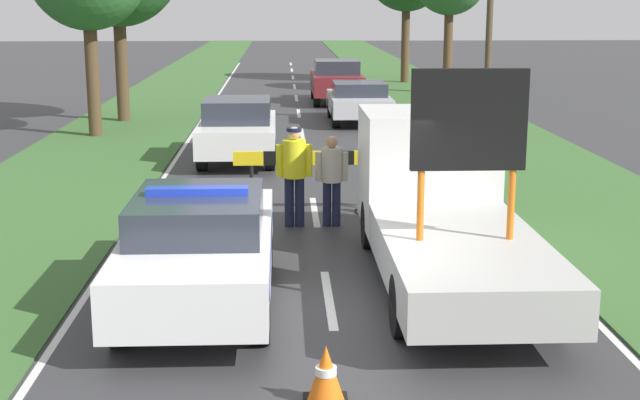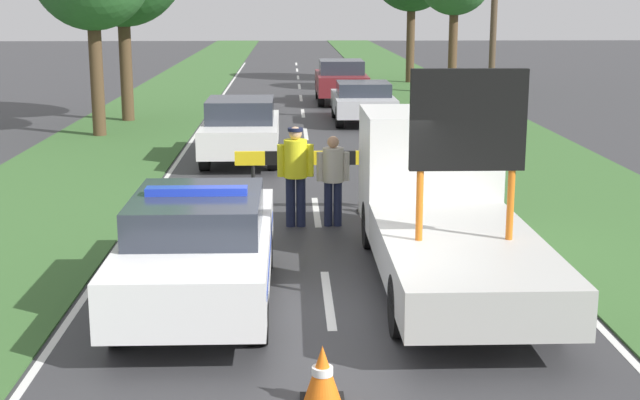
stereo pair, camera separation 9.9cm
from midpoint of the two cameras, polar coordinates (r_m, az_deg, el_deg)
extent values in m
plane|color=#333335|center=(11.23, 0.98, -7.84)|extent=(160.00, 160.00, 0.00)
cube|color=silver|center=(12.09, 0.76, -6.32)|extent=(0.12, 2.42, 0.01)
cube|color=silver|center=(16.96, -0.07, -0.75)|extent=(0.12, 2.42, 0.01)
cube|color=silver|center=(21.92, -0.53, 2.32)|extent=(0.12, 2.42, 0.01)
cube|color=silver|center=(26.92, -0.81, 4.25)|extent=(0.12, 2.42, 0.01)
cube|color=silver|center=(31.94, -1.01, 5.58)|extent=(0.12, 2.42, 0.01)
cube|color=silver|center=(36.97, -1.15, 6.54)|extent=(0.12, 2.42, 0.01)
cube|color=silver|center=(42.02, -1.27, 7.28)|extent=(0.12, 2.42, 0.01)
cube|color=silver|center=(47.07, -1.35, 7.85)|extent=(0.12, 2.42, 0.01)
cube|color=silver|center=(52.12, -1.42, 8.32)|extent=(0.12, 2.42, 0.01)
cube|color=silver|center=(57.17, -1.48, 8.70)|extent=(0.12, 2.42, 0.01)
cube|color=silver|center=(27.10, -7.83, 4.19)|extent=(0.10, 63.35, 0.01)
cube|color=silver|center=(27.24, 6.17, 4.28)|extent=(0.10, 63.35, 0.01)
cube|color=#38602D|center=(31.15, -11.12, 5.18)|extent=(4.13, 120.00, 0.03)
cube|color=#38602D|center=(31.35, 9.12, 5.31)|extent=(4.13, 120.00, 0.03)
cube|color=white|center=(11.87, -7.47, -3.33)|extent=(1.86, 4.82, 0.68)
cube|color=#282D38|center=(11.58, -7.61, -0.79)|extent=(1.63, 2.21, 0.47)
cylinder|color=black|center=(13.48, -10.27, -2.98)|extent=(0.24, 0.70, 0.70)
cylinder|color=black|center=(13.35, -3.37, -2.95)|extent=(0.24, 0.70, 0.70)
cylinder|color=black|center=(10.68, -12.52, -7.28)|extent=(0.24, 0.70, 0.70)
cylinder|color=black|center=(10.50, -3.73, -7.34)|extent=(0.24, 0.70, 0.70)
cube|color=#1E38C6|center=(11.52, -7.65, 0.58)|extent=(1.30, 0.24, 0.10)
cube|color=#193399|center=(11.86, -7.47, -3.17)|extent=(1.87, 3.95, 0.10)
cube|color=black|center=(14.24, -6.56, -0.89)|extent=(1.02, 0.08, 0.41)
cube|color=white|center=(14.38, 7.07, 2.02)|extent=(2.04, 2.01, 1.85)
cube|color=#232833|center=(15.29, 6.53, 3.92)|extent=(1.73, 0.04, 0.81)
cube|color=#B2B2AD|center=(11.56, 9.38, -3.91)|extent=(2.04, 4.18, 0.58)
cylinder|color=#D16619|center=(11.27, 6.64, -0.36)|extent=(0.09, 0.09, 0.90)
cylinder|color=#D16619|center=(11.50, 12.33, -0.31)|extent=(0.09, 0.09, 0.90)
cube|color=black|center=(11.18, 9.71, 5.07)|extent=(1.44, 0.12, 1.26)
cylinder|color=black|center=(14.47, 3.46, -1.59)|extent=(0.24, 0.76, 0.76)
cylinder|color=black|center=(14.74, 10.43, -1.50)|extent=(0.24, 0.76, 0.76)
cylinder|color=black|center=(10.72, 5.45, -6.76)|extent=(0.24, 0.76, 0.76)
cylinder|color=black|center=(11.09, 14.76, -6.46)|extent=(0.24, 0.76, 0.76)
cylinder|color=black|center=(16.76, -4.11, 0.68)|extent=(0.07, 0.07, 0.93)
cylinder|color=black|center=(16.88, 5.12, 0.74)|extent=(0.07, 0.07, 0.93)
cube|color=yellow|center=(16.65, -4.34, 2.68)|extent=(0.56, 0.08, 0.26)
cube|color=black|center=(16.64, -2.39, 2.69)|extent=(0.56, 0.08, 0.26)
cube|color=yellow|center=(16.64, -0.45, 2.71)|extent=(0.56, 0.08, 0.26)
cube|color=black|center=(16.67, 1.50, 2.72)|extent=(0.56, 0.08, 0.26)
cube|color=yellow|center=(16.71, 3.43, 2.73)|extent=(0.56, 0.08, 0.26)
cube|color=black|center=(16.77, 5.35, 2.73)|extent=(0.56, 0.08, 0.26)
cylinder|color=#191E38|center=(15.78, -1.72, -0.12)|extent=(0.17, 0.17, 0.89)
cylinder|color=#191E38|center=(15.79, -1.05, -0.12)|extent=(0.17, 0.17, 0.89)
cylinder|color=yellow|center=(15.63, -1.40, 2.67)|extent=(0.41, 0.41, 0.67)
cylinder|color=yellow|center=(15.64, -2.33, 2.54)|extent=(0.13, 0.13, 0.57)
cylinder|color=yellow|center=(15.64, -0.47, 2.55)|extent=(0.13, 0.13, 0.57)
sphere|color=tan|center=(15.56, -1.41, 4.30)|extent=(0.23, 0.23, 0.23)
cylinder|color=#141933|center=(15.55, -1.41, 4.53)|extent=(0.26, 0.26, 0.06)
cylinder|color=#191E38|center=(15.83, 0.71, -0.24)|extent=(0.15, 0.15, 0.80)
cylinder|color=#191E38|center=(15.84, 1.31, -0.24)|extent=(0.15, 0.15, 0.80)
cylinder|color=#B2AD9E|center=(15.69, 1.02, 2.27)|extent=(0.37, 0.37, 0.60)
cylinder|color=#B2AD9E|center=(15.68, 0.19, 2.15)|extent=(0.12, 0.12, 0.51)
cylinder|color=#B2AD9E|center=(15.71, 1.86, 2.16)|extent=(0.12, 0.12, 0.51)
sphere|color=#A57A5B|center=(15.62, 1.03, 3.73)|extent=(0.21, 0.21, 0.21)
cone|color=orange|center=(8.98, 0.48, -11.05)|extent=(0.38, 0.38, 0.59)
cylinder|color=white|center=(8.97, 0.48, -10.87)|extent=(0.21, 0.21, 0.08)
cube|color=black|center=(16.94, 3.16, -0.75)|extent=(0.35, 0.35, 0.03)
cone|color=orange|center=(16.88, 3.17, 0.07)|extent=(0.30, 0.30, 0.46)
cylinder|color=white|center=(16.88, 3.17, 0.14)|extent=(0.17, 0.17, 0.06)
cube|color=silver|center=(22.43, -4.94, 4.27)|extent=(1.84, 4.32, 0.65)
cube|color=#282D38|center=(22.23, -4.99, 5.76)|extent=(1.62, 1.99, 0.55)
cylinder|color=black|center=(23.86, -6.70, 3.94)|extent=(0.24, 0.71, 0.71)
cylinder|color=black|center=(23.78, -2.83, 3.98)|extent=(0.24, 0.71, 0.71)
cylinder|color=black|center=(21.22, -7.27, 2.84)|extent=(0.24, 0.71, 0.71)
cylinder|color=black|center=(21.14, -2.93, 2.89)|extent=(0.24, 0.71, 0.71)
cube|color=#B2B2B7|center=(29.49, 2.85, 6.20)|extent=(1.92, 4.09, 0.57)
cube|color=#282D38|center=(29.32, 2.88, 7.14)|extent=(1.69, 1.88, 0.42)
cylinder|color=black|center=(30.72, 1.08, 5.93)|extent=(0.24, 0.69, 0.69)
cylinder|color=black|center=(30.86, 4.21, 5.93)|extent=(0.24, 0.69, 0.69)
cylinder|color=black|center=(28.21, 1.36, 5.33)|extent=(0.24, 0.69, 0.69)
cylinder|color=black|center=(28.36, 4.76, 5.33)|extent=(0.24, 0.69, 0.69)
cube|color=maroon|center=(35.28, 1.43, 7.50)|extent=(1.91, 4.41, 0.75)
cube|color=#282D38|center=(35.09, 1.45, 8.52)|extent=(1.68, 2.03, 0.52)
cylinder|color=black|center=(36.63, -0.01, 7.11)|extent=(0.24, 0.80, 0.80)
cylinder|color=black|center=(36.73, 2.61, 7.11)|extent=(0.24, 0.80, 0.80)
cylinder|color=black|center=(33.91, 0.15, 6.66)|extent=(0.24, 0.80, 0.80)
cylinder|color=black|center=(34.02, 2.98, 6.67)|extent=(0.24, 0.80, 0.80)
cylinder|color=#4C3823|center=(39.05, 8.57, 9.52)|extent=(0.38, 0.38, 3.80)
cylinder|color=#4C3823|center=(27.06, -14.00, 7.76)|extent=(0.39, 0.39, 3.60)
cylinder|color=#4C3823|center=(44.12, 5.88, 10.08)|extent=(0.40, 0.40, 4.02)
cylinder|color=#4C3823|center=(30.32, -12.23, 8.44)|extent=(0.41, 0.41, 3.72)
cylinder|color=#473828|center=(28.13, 11.14, 10.87)|extent=(0.20, 0.20, 6.35)
camera|label=1|loc=(0.05, -89.78, 0.05)|focal=50.00mm
camera|label=2|loc=(0.05, 90.22, -0.05)|focal=50.00mm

